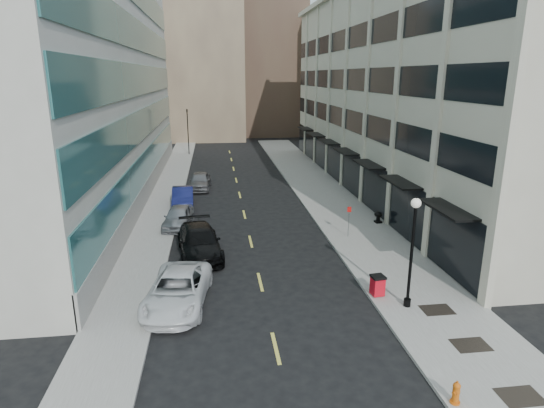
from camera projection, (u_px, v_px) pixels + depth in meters
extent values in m
plane|color=black|center=(283.00, 381.00, 15.98)|extent=(160.00, 160.00, 0.00)
cube|color=gray|center=(339.00, 210.00, 35.96)|extent=(5.00, 80.00, 0.15)
cube|color=gray|center=(158.00, 217.00, 34.25)|extent=(3.00, 80.00, 0.15)
cube|color=beige|center=(424.00, 91.00, 41.37)|extent=(14.00, 46.00, 18.00)
cube|color=black|center=(346.00, 168.00, 42.42)|extent=(0.18, 46.00, 3.60)
cube|color=black|center=(348.00, 119.00, 41.20)|extent=(0.12, 46.00, 1.80)
cube|color=black|center=(350.00, 79.00, 40.24)|extent=(0.12, 46.00, 1.80)
cube|color=black|center=(352.00, 38.00, 39.29)|extent=(0.12, 46.00, 1.80)
cube|color=beige|center=(512.00, 110.00, 18.56)|extent=(0.35, 0.60, 18.00)
cube|color=beige|center=(441.00, 102.00, 24.29)|extent=(0.35, 0.60, 18.00)
cube|color=beige|center=(397.00, 97.00, 30.01)|extent=(0.35, 0.60, 18.00)
cube|color=beige|center=(367.00, 93.00, 35.74)|extent=(0.35, 0.60, 18.00)
cube|color=beige|center=(346.00, 91.00, 41.46)|extent=(0.35, 0.60, 18.00)
cube|color=beige|center=(330.00, 89.00, 47.19)|extent=(0.35, 0.60, 18.00)
cube|color=beige|center=(317.00, 87.00, 52.92)|extent=(0.35, 0.60, 18.00)
cube|color=beige|center=(307.00, 86.00, 58.64)|extent=(0.35, 0.60, 18.00)
cube|color=black|center=(447.00, 209.00, 22.74)|extent=(1.30, 4.00, 0.12)
cube|color=black|center=(400.00, 182.00, 28.46)|extent=(1.30, 4.00, 0.12)
cube|color=black|center=(368.00, 164.00, 34.19)|extent=(1.30, 4.00, 0.12)
cube|color=black|center=(346.00, 152.00, 39.91)|extent=(1.30, 4.00, 0.12)
cube|color=black|center=(329.00, 142.00, 45.64)|extent=(1.30, 4.00, 0.12)
cube|color=black|center=(316.00, 135.00, 51.37)|extent=(1.30, 4.00, 0.12)
cube|color=black|center=(305.00, 129.00, 57.09)|extent=(1.30, 4.00, 0.12)
cube|color=beige|center=(41.00, 80.00, 37.05)|extent=(16.00, 46.00, 20.00)
cube|color=gray|center=(150.00, 185.00, 40.52)|extent=(0.20, 46.00, 1.80)
cube|color=#2D6B6B|center=(148.00, 162.00, 39.95)|extent=(0.14, 45.60, 2.40)
cube|color=#2D6B6B|center=(145.00, 122.00, 38.99)|extent=(0.14, 45.60, 2.40)
cube|color=#2D6B6B|center=(142.00, 80.00, 38.04)|extent=(0.14, 45.60, 2.40)
cube|color=#2D6B6B|center=(138.00, 35.00, 37.08)|extent=(0.14, 45.60, 2.40)
cube|color=#9B8665|center=(200.00, 53.00, 76.55)|extent=(14.00, 18.00, 28.00)
cube|color=brown|center=(267.00, 37.00, 81.02)|extent=(12.00, 16.00, 34.00)
cube|color=#9B8665|center=(148.00, 72.00, 85.69)|extent=(12.00, 14.00, 22.00)
cube|color=beige|center=(329.00, 77.00, 78.43)|extent=(10.00, 14.00, 20.00)
cube|color=black|center=(520.00, 396.00, 14.96)|extent=(1.40, 1.00, 0.01)
cube|color=black|center=(471.00, 345.00, 17.82)|extent=(1.40, 1.00, 0.01)
cube|color=black|center=(437.00, 310.00, 20.49)|extent=(1.40, 1.00, 0.01)
cube|color=#D8CC4C|center=(276.00, 348.00, 17.89)|extent=(0.15, 2.20, 0.01)
cube|color=#D8CC4C|center=(260.00, 282.00, 23.61)|extent=(0.15, 2.20, 0.01)
cube|color=#D8CC4C|center=(251.00, 242.00, 29.34)|extent=(0.15, 2.20, 0.01)
cube|color=#D8CC4C|center=(244.00, 214.00, 35.06)|extent=(0.15, 2.20, 0.01)
cube|color=#D8CC4C|center=(240.00, 195.00, 40.79)|extent=(0.15, 2.20, 0.01)
cube|color=#D8CC4C|center=(236.00, 180.00, 46.51)|extent=(0.15, 2.20, 0.01)
cube|color=#D8CC4C|center=(234.00, 169.00, 52.24)|extent=(0.15, 2.20, 0.01)
cube|color=#D8CC4C|center=(231.00, 159.00, 57.96)|extent=(0.15, 2.20, 0.01)
cube|color=#D8CC4C|center=(230.00, 152.00, 63.69)|extent=(0.15, 2.20, 0.01)
cylinder|color=black|center=(188.00, 133.00, 60.29)|extent=(0.12, 0.12, 6.00)
imported|color=black|center=(187.00, 110.00, 59.47)|extent=(0.66, 0.66, 1.98)
imported|color=white|center=(178.00, 290.00, 20.99)|extent=(3.29, 5.94, 1.57)
imported|color=black|center=(199.00, 242.00, 26.89)|extent=(3.11, 6.07, 1.68)
imported|color=gray|center=(178.00, 217.00, 31.93)|extent=(2.31, 4.61, 1.51)
imported|color=#151A51|center=(183.00, 197.00, 36.95)|extent=(1.86, 4.83, 1.57)
imported|color=slate|center=(200.00, 181.00, 42.65)|extent=(2.16, 4.79, 1.60)
cylinder|color=orange|center=(455.00, 402.00, 14.67)|extent=(0.33, 0.33, 0.06)
cylinder|color=orange|center=(456.00, 394.00, 14.59)|extent=(0.22, 0.22, 0.55)
sphere|color=orange|center=(457.00, 386.00, 14.51)|extent=(0.25, 0.25, 0.25)
cylinder|color=orange|center=(457.00, 383.00, 14.47)|extent=(0.07, 0.07, 0.10)
cylinder|color=orange|center=(456.00, 392.00, 14.57)|extent=(0.31, 0.22, 0.11)
cylinder|color=orange|center=(456.00, 392.00, 14.55)|extent=(0.21, 0.21, 0.15)
cube|color=red|center=(377.00, 286.00, 21.73)|extent=(0.62, 0.62, 0.89)
cube|color=black|center=(378.00, 277.00, 21.60)|extent=(0.70, 0.70, 0.11)
cylinder|color=black|center=(371.00, 291.00, 22.10)|extent=(0.05, 0.20, 0.20)
cylinder|color=black|center=(378.00, 290.00, 22.14)|extent=(0.05, 0.20, 0.20)
cylinder|color=black|center=(407.00, 302.00, 20.80)|extent=(0.32, 0.32, 0.36)
cylinder|color=black|center=(411.00, 256.00, 20.17)|extent=(0.14, 0.14, 4.57)
sphere|color=silver|center=(416.00, 203.00, 19.51)|extent=(0.44, 0.44, 0.44)
cone|color=black|center=(417.00, 197.00, 19.44)|extent=(0.12, 0.12, 0.18)
cylinder|color=slate|center=(349.00, 221.00, 29.55)|extent=(0.04, 0.04, 2.18)
cube|color=#B5100C|center=(349.00, 209.00, 29.32)|extent=(0.26, 0.06, 0.34)
cube|color=black|center=(378.00, 222.00, 32.64)|extent=(0.51, 0.51, 0.13)
cylinder|color=black|center=(378.00, 218.00, 32.57)|extent=(0.28, 0.28, 0.43)
ellipsoid|color=black|center=(378.00, 214.00, 32.49)|extent=(0.60, 0.60, 0.42)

